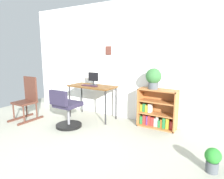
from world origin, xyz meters
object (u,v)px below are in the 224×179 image
Objects in this scene: rocking_chair at (28,98)px; keyboard at (90,86)px; desk at (92,88)px; bookshelf_low at (157,111)px; potted_plant_on_shelf at (153,77)px; potted_plant_floor at (213,159)px; monitor at (93,79)px; office_chair at (66,111)px.

keyboard is at bearing 33.03° from rocking_chair.
bookshelf_low is (1.45, 0.24, -0.35)m from desk.
rocking_chair is 2.79m from potted_plant_on_shelf.
bookshelf_low is (2.62, 1.07, -0.14)m from rocking_chair.
potted_plant_floor is (2.57, -0.91, -0.51)m from desk.
bookshelf_low is 0.68m from potted_plant_on_shelf.
monitor is at bearing 94.84° from keyboard.
bookshelf_low reaches higher than potted_plant_floor.
desk is at bearing -170.75° from bookshelf_low.
rocking_chair reaches higher than office_chair.
office_chair is 1.93× the size of potted_plant_on_shelf.
potted_plant_on_shelf reaches higher than monitor.
monitor is at bearing 86.63° from office_chair.
rocking_chair is (-1.15, -0.92, -0.42)m from monitor.
bookshelf_low is at bearing 11.99° from keyboard.
monitor is 0.70× the size of potted_plant_on_shelf.
bookshelf_low is at bearing 33.12° from office_chair.
rocking_chair is 3.77m from potted_plant_floor.
rocking_chair is 2.97× the size of potted_plant_floor.
rocking_chair is 2.34× the size of potted_plant_on_shelf.
keyboard is 0.96× the size of potted_plant_on_shelf.
rocking_chair is 1.22× the size of bookshelf_low.
monitor is 0.37× the size of bookshelf_low.
bookshelf_low is at bearing 29.73° from potted_plant_on_shelf.
bookshelf_low is at bearing 22.14° from rocking_chair.
office_chair is at bearing 176.78° from potted_plant_floor.
rocking_chair reaches higher than bookshelf_low.
bookshelf_low is 1.61m from potted_plant_floor.
office_chair is at bearing -146.68° from potted_plant_on_shelf.
monitor is 0.21m from keyboard.
rocking_chair is (-1.18, -0.83, -0.21)m from desk.
desk is 2.78m from potted_plant_floor.
monitor is at bearing 108.02° from desk.
office_chair is (-0.08, -0.76, -0.34)m from desk.
potted_plant_on_shelf reaches higher than office_chair.
bookshelf_low is 2.43× the size of potted_plant_floor.
office_chair is (-0.06, -0.68, -0.42)m from keyboard.
potted_plant_on_shelf reaches higher than keyboard.
monitor is 1.01m from office_chair.
desk is 1.13× the size of rocking_chair.
keyboard reaches higher than desk.
office_chair reaches higher than bookshelf_low.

